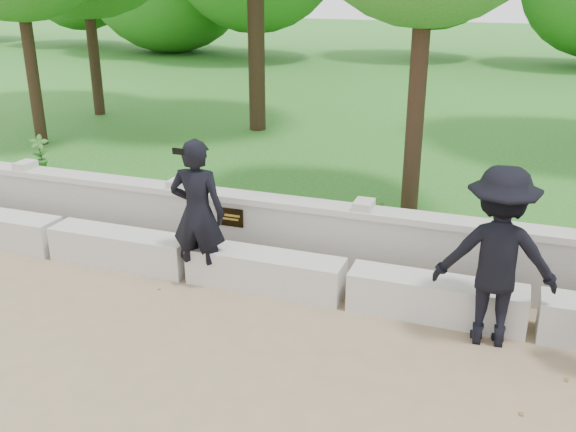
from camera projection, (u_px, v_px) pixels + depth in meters
name	position (u px, v px, depth m)	size (l,w,h in m)	color
ground	(100.00, 355.00, 6.33)	(80.00, 80.00, 0.00)	#8F7558
lawn	(388.00, 100.00, 18.60)	(40.00, 22.00, 0.25)	#226419
concrete_bench	(190.00, 259.00, 7.93)	(11.90, 0.45, 0.45)	beige
parapet_wall	(214.00, 222.00, 8.46)	(12.50, 0.35, 0.90)	#B7B5AD
man_main	(198.00, 214.00, 7.51)	(0.70, 0.63, 1.80)	black
visitor_mid	(497.00, 257.00, 6.29)	(1.26, 0.81, 1.85)	black
shrub_a	(40.00, 152.00, 11.40)	(0.33, 0.22, 0.62)	#336E25
shrub_b	(375.00, 218.00, 8.42)	(0.30, 0.24, 0.55)	#336E25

